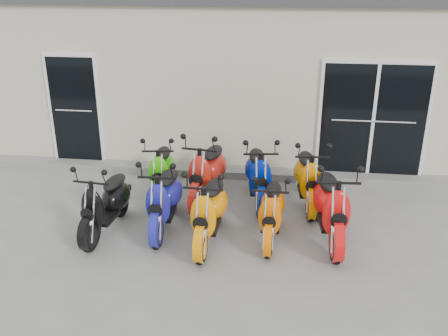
% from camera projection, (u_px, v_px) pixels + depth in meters
% --- Properties ---
extents(ground, '(80.00, 80.00, 0.00)m').
position_uv_depth(ground, '(219.00, 225.00, 8.05)').
color(ground, gray).
rests_on(ground, ground).
extents(building, '(14.00, 6.00, 3.20)m').
position_uv_depth(building, '(247.00, 65.00, 12.21)').
color(building, beige).
rests_on(building, ground).
extents(front_step, '(14.00, 0.40, 0.15)m').
position_uv_depth(front_step, '(233.00, 172.00, 9.88)').
color(front_step, gray).
rests_on(front_step, ground).
extents(door_left, '(1.07, 0.08, 2.22)m').
position_uv_depth(door_left, '(75.00, 107.00, 9.93)').
color(door_left, black).
rests_on(door_left, front_step).
extents(door_right, '(2.02, 0.08, 2.22)m').
position_uv_depth(door_right, '(373.00, 117.00, 9.26)').
color(door_right, black).
rests_on(door_right, front_step).
extents(scooter_front_black, '(0.78, 1.75, 1.25)m').
position_uv_depth(scooter_front_black, '(105.00, 196.00, 7.62)').
color(scooter_front_black, black).
rests_on(scooter_front_black, ground).
extents(scooter_front_blue, '(0.68, 1.78, 1.30)m').
position_uv_depth(scooter_front_blue, '(164.00, 191.00, 7.71)').
color(scooter_front_blue, '#1B1D96').
rests_on(scooter_front_blue, ground).
extents(scooter_front_orange_a, '(0.72, 1.80, 1.31)m').
position_uv_depth(scooter_front_orange_a, '(209.00, 202.00, 7.34)').
color(scooter_front_orange_a, '#FF9205').
rests_on(scooter_front_orange_a, ground).
extents(scooter_front_orange_b, '(0.63, 1.62, 1.18)m').
position_uv_depth(scooter_front_orange_b, '(272.00, 203.00, 7.45)').
color(scooter_front_orange_b, '#FC6B02').
rests_on(scooter_front_orange_b, ground).
extents(scooter_front_red, '(0.84, 1.94, 1.40)m').
position_uv_depth(scooter_front_red, '(332.00, 198.00, 7.39)').
color(scooter_front_red, red).
rests_on(scooter_front_red, ground).
extents(scooter_back_green, '(0.83, 1.75, 1.24)m').
position_uv_depth(scooter_back_green, '(161.00, 164.00, 8.83)').
color(scooter_back_green, '#32BD08').
rests_on(scooter_back_green, ground).
extents(scooter_back_red, '(0.91, 1.94, 1.38)m').
position_uv_depth(scooter_back_red, '(207.00, 164.00, 8.62)').
color(scooter_back_red, red).
rests_on(scooter_back_red, ground).
extents(scooter_back_blue, '(0.89, 1.85, 1.32)m').
position_uv_depth(scooter_back_blue, '(258.00, 168.00, 8.57)').
color(scooter_back_blue, '#001885').
rests_on(scooter_back_blue, ground).
extents(scooter_back_yellow, '(0.77, 1.79, 1.29)m').
position_uv_depth(scooter_back_yellow, '(308.00, 170.00, 8.49)').
color(scooter_back_yellow, orange).
rests_on(scooter_back_yellow, ground).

